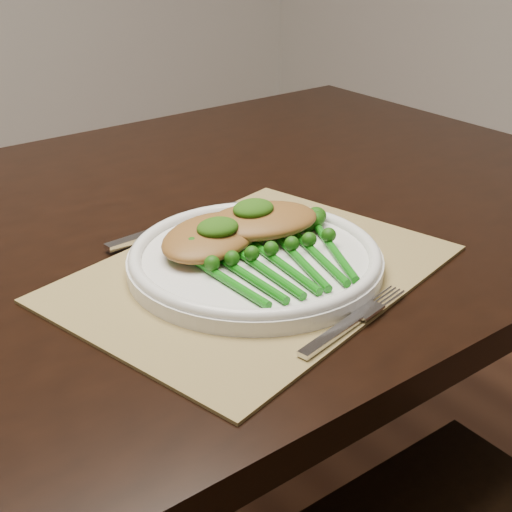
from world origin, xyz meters
TOP-DOWN VIEW (x-y plane):
  - dining_table at (0.02, -0.10)m, footprint 1.61×0.91m
  - placemat at (0.11, -0.30)m, footprint 0.50×0.41m
  - dinner_plate at (0.11, -0.30)m, footprint 0.30×0.30m
  - knife at (0.08, -0.14)m, footprint 0.21×0.03m
  - fork at (0.13, -0.45)m, footprint 0.17×0.05m
  - chicken_fillet_left at (0.08, -0.25)m, footprint 0.17×0.15m
  - chicken_fillet_right at (0.15, -0.26)m, footprint 0.16×0.13m
  - pesto_dollop_left at (0.08, -0.26)m, footprint 0.05×0.04m
  - pesto_dollop_right at (0.14, -0.25)m, footprint 0.05×0.04m
  - broccolini_bundle at (0.11, -0.34)m, footprint 0.19×0.21m

SIDE VIEW (x-z plane):
  - dining_table at x=0.02m, z-range 0.00..0.75m
  - placemat at x=0.11m, z-range 0.75..0.75m
  - fork at x=0.13m, z-range 0.76..0.76m
  - knife at x=0.08m, z-range 0.75..0.76m
  - dinner_plate at x=0.11m, z-range 0.75..0.78m
  - broccolini_bundle at x=0.11m, z-range 0.76..0.80m
  - chicken_fillet_left at x=0.08m, z-range 0.77..0.80m
  - chicken_fillet_right at x=0.15m, z-range 0.78..0.81m
  - pesto_dollop_left at x=0.08m, z-range 0.79..0.81m
  - pesto_dollop_right at x=0.14m, z-range 0.80..0.82m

